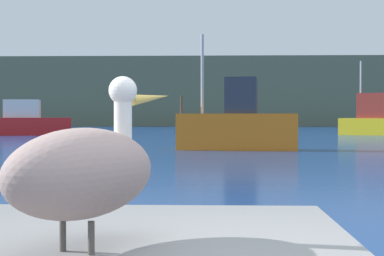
% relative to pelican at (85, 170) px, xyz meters
% --- Properties ---
extents(hillside_backdrop, '(140.00, 10.78, 8.66)m').
position_rel_pelican_xyz_m(hillside_backdrop, '(0.86, 76.49, 3.25)').
color(hillside_backdrop, '#5B664C').
rests_on(hillside_backdrop, ground).
extents(pelican, '(0.80, 1.27, 0.81)m').
position_rel_pelican_xyz_m(pelican, '(0.00, 0.00, 0.00)').
color(pelican, gray).
rests_on(pelican, pier_dock).
extents(fishing_boat_red, '(8.32, 4.26, 5.54)m').
position_rel_pelican_xyz_m(fishing_boat_red, '(-13.00, 38.21, -0.24)').
color(fishing_boat_red, red).
rests_on(fishing_boat_red, ground).
extents(fishing_boat_orange, '(4.76, 2.08, 4.50)m').
position_rel_pelican_xyz_m(fishing_boat_orange, '(1.58, 20.76, -0.12)').
color(fishing_boat_orange, orange).
rests_on(fishing_boat_orange, ground).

